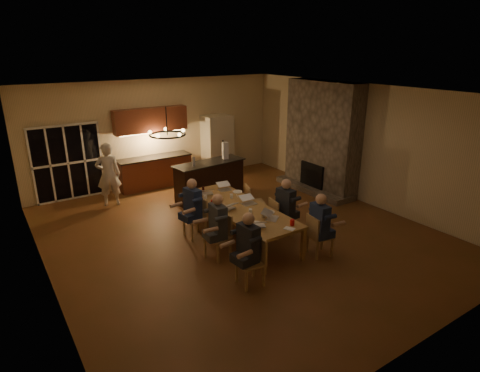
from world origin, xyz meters
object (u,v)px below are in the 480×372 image
object	(u,v)px
person_left_far	(193,208)
chandelier	(167,135)
chair_right_far	(255,202)
plate_left	(256,224)
can_cola	(203,189)
person_left_near	(248,249)
laptop_e	(206,189)
dining_table	(240,222)
redcup_near	(292,223)
bar_bottle	(194,162)
mug_front	(250,211)
mug_back	(205,197)
chair_left_near	(250,262)
bar_blender	(225,151)
person_left_mid	(218,226)
plate_near	(269,212)
person_right_mid	(285,209)
laptop_f	(225,186)
chair_right_near	(320,235)
laptop_d	(249,199)
bar_island	(210,181)
mug_mid	(231,196)
can_silver	(263,215)
person_right_near	(319,226)
redcup_mid	(213,203)
laptop_c	(227,204)
chair_left_mid	(217,237)
chair_left_far	(195,218)
refrigerator	(217,146)
standing_person	(108,175)
laptop_b	(272,214)
plate_far	(237,192)

from	to	relation	value
person_left_far	chandelier	bearing A→B (deg)	-46.74
chair_right_far	plate_left	world-z (taller)	chair_right_far
can_cola	plate_left	world-z (taller)	can_cola
person_left_near	laptop_e	size ratio (longest dim) A/B	4.31
dining_table	chandelier	size ratio (longest dim) A/B	5.43
redcup_near	bar_bottle	size ratio (longest dim) A/B	0.50
mug_front	mug_back	bearing A→B (deg)	106.33
can_cola	chair_left_near	bearing A→B (deg)	-103.07
bar_blender	chair_right_far	bearing A→B (deg)	-87.80
chair_left_near	mug_back	size ratio (longest dim) A/B	8.90
person_left_mid	laptop_e	world-z (taller)	person_left_mid
chandelier	plate_near	world-z (taller)	chandelier
person_right_mid	bar_blender	size ratio (longest dim) A/B	2.89
can_cola	plate_near	bearing A→B (deg)	-75.05
person_left_near	person_right_mid	world-z (taller)	same
chair_left_near	laptop_f	xyz separation A→B (m)	(1.18, 2.78, 0.42)
chair_right_near	laptop_d	size ratio (longest dim) A/B	2.78
bar_island	person_left_near	xyz separation A→B (m)	(-1.54, -4.12, 0.15)
chair_right_near	mug_mid	distance (m)	2.30
laptop_e	can_silver	xyz separation A→B (m)	(0.28, -1.91, -0.05)
chair_right_far	person_right_near	distance (m)	2.29
redcup_near	person_right_near	bearing A→B (deg)	-24.15
chair_right_far	bar_bottle	distance (m)	2.05
redcup_mid	can_cola	bearing A→B (deg)	74.04
person_right_near	laptop_c	world-z (taller)	person_right_near
mug_back	dining_table	bearing A→B (deg)	-65.06
person_right_mid	redcup_mid	distance (m)	1.62
chair_left_mid	chair_right_far	distance (m)	2.10
chair_left_near	bar_bottle	distance (m)	4.27
person_left_mid	chair_left_far	bearing A→B (deg)	-178.64
person_left_mid	chandelier	xyz separation A→B (m)	(-1.13, -0.38, 2.06)
refrigerator	standing_person	xyz separation A→B (m)	(-3.82, -0.74, -0.14)
chair_left_near	can_cola	size ratio (longest dim) A/B	7.42
bar_island	redcup_near	distance (m)	3.91
laptop_b	mug_mid	xyz separation A→B (m)	(-0.06, 1.46, -0.06)
laptop_e	person_left_mid	bearing A→B (deg)	90.78
chair_left_far	person_right_mid	distance (m)	2.04
laptop_f	bar_bottle	world-z (taller)	bar_bottle
plate_far	chair_right_far	bearing A→B (deg)	-19.93
bar_island	can_cola	world-z (taller)	bar_island
person_left_far	laptop_f	size ratio (longest dim) A/B	4.31
person_right_near	redcup_mid	size ratio (longest dim) A/B	11.50
mug_front	can_cola	bearing A→B (deg)	95.31
laptop_f	mug_mid	world-z (taller)	laptop_f
redcup_mid	dining_table	bearing A→B (deg)	-43.15
person_right_near	can_silver	distance (m)	1.15
can_cola	bar_blender	distance (m)	1.91
chair_right_near	laptop_f	distance (m)	2.79
bar_blender	refrigerator	bearing A→B (deg)	77.15
chair_right_far	plate_near	bearing A→B (deg)	174.85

